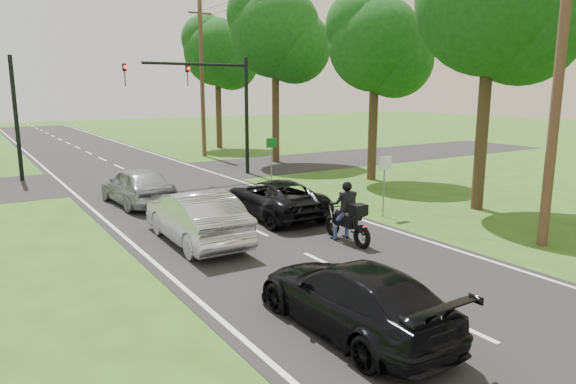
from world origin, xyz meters
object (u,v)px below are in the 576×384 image
object	(u,v)px
silver_sedan	(196,217)
silver_suv	(137,186)
utility_pole_near	(560,63)
utility_pole_far	(202,79)
traffic_signal	(213,95)
dark_car_behind	(352,297)
sign_white	(385,172)
sign_green	(271,149)
motorcycle_rider	(348,218)
dark_suv	(275,198)

from	to	relation	value
silver_sedan	silver_suv	distance (m)	5.96
utility_pole_near	utility_pole_far	bearing A→B (deg)	90.00
utility_pole_near	silver_sedan	bearing A→B (deg)	146.13
silver_sedan	traffic_signal	size ratio (longest dim) A/B	0.73
silver_sedan	dark_car_behind	world-z (taller)	silver_sedan
sign_white	sign_green	xyz separation A→B (m)	(0.20, 8.00, 0.00)
motorcycle_rider	utility_pole_near	world-z (taller)	utility_pole_near
dark_car_behind	utility_pole_far	bearing A→B (deg)	-107.87
sign_green	traffic_signal	bearing A→B (deg)	117.38
silver_sedan	utility_pole_near	distance (m)	10.86
motorcycle_rider	utility_pole_near	bearing A→B (deg)	-33.09
silver_suv	utility_pole_far	xyz separation A→B (m)	(8.21, 12.49, 4.33)
utility_pole_near	utility_pole_far	world-z (taller)	same
silver_suv	utility_pole_far	size ratio (longest dim) A/B	0.44
dark_car_behind	utility_pole_far	world-z (taller)	utility_pole_far
dark_suv	utility_pole_near	world-z (taller)	utility_pole_near
utility_pole_near	sign_green	distance (m)	13.50
dark_suv	traffic_signal	size ratio (longest dim) A/B	0.74
traffic_signal	sign_white	bearing A→B (deg)	-82.95
utility_pole_near	utility_pole_far	size ratio (longest dim) A/B	1.00
traffic_signal	dark_suv	bearing A→B (deg)	-101.65
utility_pole_far	sign_green	distance (m)	11.63
dark_car_behind	sign_white	size ratio (longest dim) A/B	2.09
dark_suv	sign_green	size ratio (longest dim) A/B	2.21
dark_suv	silver_suv	distance (m)	5.67
traffic_signal	utility_pole_far	distance (m)	8.55
silver_suv	traffic_signal	size ratio (longest dim) A/B	0.68
dark_suv	utility_pole_near	distance (m)	9.56
utility_pole_near	utility_pole_far	distance (m)	24.00
dark_car_behind	utility_pole_near	size ratio (longest dim) A/B	0.44
dark_suv	traffic_signal	xyz separation A→B (m)	(1.84, 8.94, 3.47)
utility_pole_far	silver_suv	bearing A→B (deg)	-123.34
dark_suv	sign_green	bearing A→B (deg)	-117.00
dark_car_behind	utility_pole_near	distance (m)	9.24
utility_pole_far	sign_green	size ratio (longest dim) A/B	4.71
dark_car_behind	sign_green	world-z (taller)	sign_green
dark_suv	silver_sedan	size ratio (longest dim) A/B	1.01
sign_green	utility_pole_far	bearing A→B (deg)	83.27
dark_car_behind	sign_white	xyz separation A→B (m)	(6.52, 6.16, 0.94)
dark_car_behind	sign_green	bearing A→B (deg)	-115.59
dark_suv	sign_green	world-z (taller)	sign_green
dark_suv	utility_pole_far	xyz separation A→B (m)	(4.71, 16.94, 4.42)
traffic_signal	silver_suv	bearing A→B (deg)	-140.05
silver_sedan	motorcycle_rider	bearing A→B (deg)	149.48
dark_car_behind	silver_sedan	bearing A→B (deg)	-88.06
utility_pole_far	sign_green	world-z (taller)	utility_pole_far
traffic_signal	silver_sedan	bearing A→B (deg)	-117.39
dark_car_behind	sign_white	world-z (taller)	sign_white
dark_suv	utility_pole_far	distance (m)	18.13
utility_pole_near	utility_pole_far	xyz separation A→B (m)	(0.00, 24.00, 0.00)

